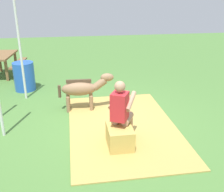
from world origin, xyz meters
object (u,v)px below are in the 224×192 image
person_seated (121,109)px  picnic_bench (2,59)px  pony_standing (83,89)px  water_barrel (24,76)px  tent_pole_right (20,52)px  hay_bale (120,137)px

person_seated → picnic_bench: person_seated is taller
pony_standing → picnic_bench: pony_standing is taller
water_barrel → tent_pole_right: bearing=-171.4°
hay_bale → picnic_bench: bearing=31.9°
pony_standing → picnic_bench: bearing=38.1°
person_seated → picnic_bench: bearing=33.1°
hay_bale → person_seated: person_seated is taller
pony_standing → water_barrel: pony_standing is taller
tent_pole_right → picnic_bench: (2.24, 1.03, -0.70)m
water_barrel → tent_pole_right: tent_pole_right is taller
water_barrel → picnic_bench: water_barrel is taller
hay_bale → picnic_bench: picnic_bench is taller
pony_standing → water_barrel: 2.35m
person_seated → pony_standing: 1.76m
person_seated → picnic_bench: size_ratio=0.80×
water_barrel → tent_pole_right: (-0.69, -0.10, 0.87)m
picnic_bench → water_barrel: bearing=-149.1°
picnic_bench → hay_bale: bearing=-148.1°
hay_bale → person_seated: 0.52m
hay_bale → pony_standing: pony_standing is taller
water_barrel → pony_standing: bearing=-136.2°
hay_bale → pony_standing: 1.91m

